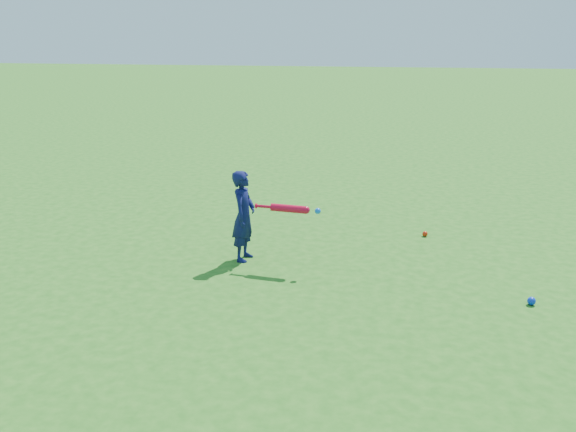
# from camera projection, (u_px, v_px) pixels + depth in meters

# --- Properties ---
(ground) EXTENTS (80.00, 80.00, 0.00)m
(ground) POSITION_uv_depth(u_px,v_px,m) (232.00, 242.00, 7.58)
(ground) COLOR #205F16
(ground) RESTS_ON ground
(child) EXTENTS (0.26, 0.38, 0.99)m
(child) POSITION_uv_depth(u_px,v_px,m) (244.00, 216.00, 6.87)
(child) COLOR #0F1246
(child) RESTS_ON ground
(ground_ball_red) EXTENTS (0.07, 0.07, 0.07)m
(ground_ball_red) POSITION_uv_depth(u_px,v_px,m) (425.00, 234.00, 7.78)
(ground_ball_red) COLOR red
(ground_ball_red) RESTS_ON ground
(ground_ball_blue) EXTENTS (0.08, 0.08, 0.08)m
(ground_ball_blue) POSITION_uv_depth(u_px,v_px,m) (531.00, 301.00, 5.82)
(ground_ball_blue) COLOR #0B2EC6
(ground_ball_blue) RESTS_ON ground
(bat_swing) EXTENTS (0.71, 0.14, 0.08)m
(bat_swing) POSITION_uv_depth(u_px,v_px,m) (292.00, 209.00, 6.63)
(bat_swing) COLOR red
(bat_swing) RESTS_ON ground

